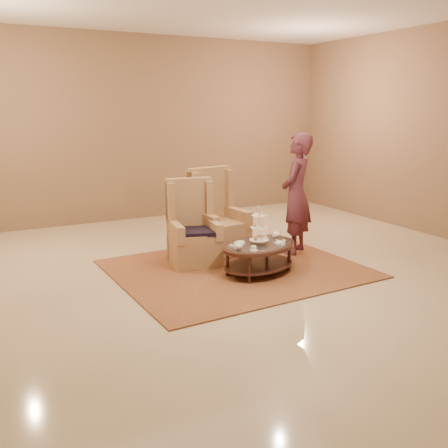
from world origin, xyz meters
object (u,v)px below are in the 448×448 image
armchair_right (216,225)px  person (296,195)px  tea_table (259,249)px  armchair_left (193,235)px

armchair_right → person: person is taller
tea_table → armchair_left: bearing=109.1°
tea_table → armchair_left: 1.02m
armchair_left → armchair_right: (0.52, 0.29, 0.03)m
tea_table → armchair_right: bearing=77.5°
armchair_right → person: bearing=-34.7°
tea_table → armchair_left: (-0.58, 0.84, 0.07)m
armchair_left → armchair_right: armchair_right is taller
armchair_left → tea_table: bearing=-46.9°
armchair_right → armchair_left: bearing=-157.2°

